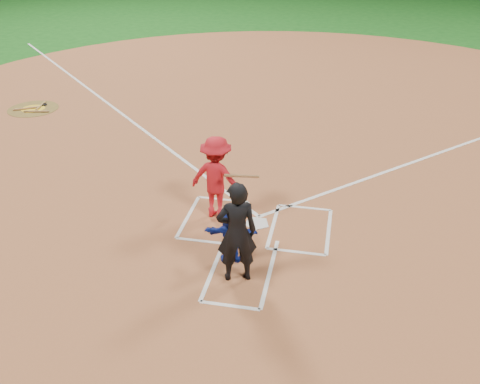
% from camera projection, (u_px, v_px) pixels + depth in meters
% --- Properties ---
extents(ground, '(120.00, 120.00, 0.00)m').
position_uv_depth(ground, '(257.00, 224.00, 11.91)').
color(ground, '#145116').
rests_on(ground, ground).
extents(home_plate_dirt, '(28.00, 28.00, 0.01)m').
position_uv_depth(home_plate_dirt, '(289.00, 126.00, 17.07)').
color(home_plate_dirt, '#975531').
rests_on(home_plate_dirt, ground).
extents(home_plate, '(0.60, 0.60, 0.02)m').
position_uv_depth(home_plate, '(257.00, 223.00, 11.90)').
color(home_plate, silver).
rests_on(home_plate, home_plate_dirt).
extents(on_deck_circle, '(1.70, 1.70, 0.01)m').
position_uv_depth(on_deck_circle, '(33.00, 109.00, 18.42)').
color(on_deck_circle, brown).
rests_on(on_deck_circle, home_plate_dirt).
extents(on_deck_logo, '(0.80, 0.80, 0.00)m').
position_uv_depth(on_deck_logo, '(33.00, 109.00, 18.42)').
color(on_deck_logo, yellow).
rests_on(on_deck_logo, on_deck_circle).
extents(on_deck_bat_a, '(0.19, 0.84, 0.06)m').
position_uv_depth(on_deck_bat_a, '(41.00, 106.00, 18.59)').
color(on_deck_bat_a, olive).
rests_on(on_deck_bat_a, on_deck_circle).
extents(on_deck_bat_b, '(0.74, 0.51, 0.06)m').
position_uv_depth(on_deck_bat_b, '(26.00, 108.00, 18.35)').
color(on_deck_bat_b, '#956036').
rests_on(on_deck_bat_b, on_deck_circle).
extents(on_deck_bat_c, '(0.84, 0.23, 0.06)m').
position_uv_depth(on_deck_bat_c, '(36.00, 111.00, 18.09)').
color(on_deck_bat_c, olive).
rests_on(on_deck_bat_c, on_deck_circle).
extents(bat_weight_donut, '(0.19, 0.19, 0.05)m').
position_uv_depth(bat_weight_donut, '(44.00, 105.00, 18.72)').
color(bat_weight_donut, black).
rests_on(bat_weight_donut, on_deck_circle).
extents(catcher, '(1.09, 0.45, 1.14)m').
position_uv_depth(catcher, '(230.00, 236.00, 10.44)').
color(catcher, navy).
rests_on(catcher, home_plate_dirt).
extents(umpire, '(0.86, 0.70, 2.05)m').
position_uv_depth(umpire, '(237.00, 232.00, 9.72)').
color(umpire, black).
rests_on(umpire, home_plate_dirt).
extents(chalk_markings, '(28.35, 17.32, 0.01)m').
position_uv_depth(chalk_markings, '(286.00, 134.00, 16.45)').
color(chalk_markings, white).
rests_on(chalk_markings, home_plate_dirt).
extents(batter_at_plate, '(1.62, 0.92, 1.92)m').
position_uv_depth(batter_at_plate, '(217.00, 178.00, 11.77)').
color(batter_at_plate, red).
rests_on(batter_at_plate, home_plate_dirt).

